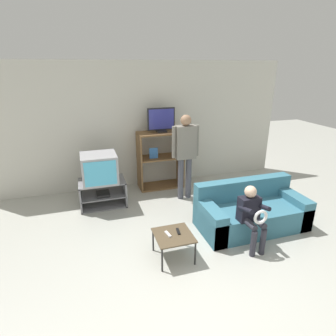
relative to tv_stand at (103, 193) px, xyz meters
name	(u,v)px	position (x,y,z in m)	size (l,w,h in m)	color
ground_plane	(209,297)	(0.94, -2.69, -0.24)	(18.00, 18.00, 0.00)	#ADADA3
wall_back	(141,126)	(0.94, 0.81, 1.06)	(6.40, 0.06, 2.60)	beige
tv_stand	(103,193)	(0.00, 0.00, 0.00)	(0.84, 0.57, 0.49)	slate
television_main	(99,168)	(-0.02, -0.02, 0.51)	(0.63, 0.60, 0.52)	#9E9EA3
media_shelf	(160,159)	(1.28, 0.51, 0.38)	(0.94, 0.46, 1.21)	brown
television_flat	(161,121)	(1.31, 0.52, 1.20)	(0.57, 0.20, 0.49)	black
snack_table	(173,237)	(0.77, -1.89, 0.09)	(0.50, 0.50, 0.36)	brown
remote_control_black	(178,231)	(0.85, -1.84, 0.13)	(0.04, 0.14, 0.02)	black
remote_control_white	(168,234)	(0.70, -1.87, 0.13)	(0.04, 0.14, 0.02)	silver
couch	(250,212)	(2.22, -1.49, 0.02)	(1.72, 0.82, 0.73)	teal
person_standing_adult	(185,149)	(1.57, -0.18, 0.77)	(0.53, 0.20, 1.66)	#4C4C56
person_seated_child	(252,213)	(1.91, -1.96, 0.30)	(0.33, 0.43, 0.92)	#2D2D38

